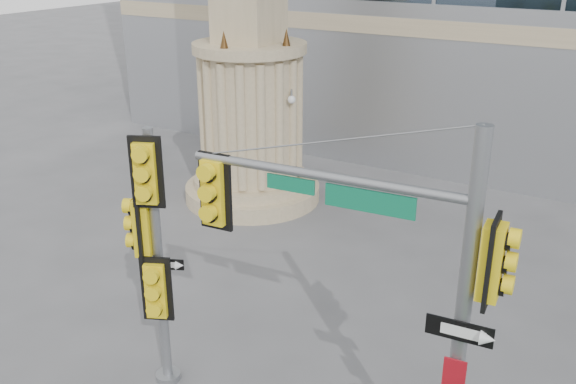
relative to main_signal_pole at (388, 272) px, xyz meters
The scene contains 3 objects.
monument 12.16m from the main_signal_pole, 132.91° to the left, with size 4.40×4.40×16.60m.
main_signal_pole is the anchor object (origin of this frame).
secondary_signal_pole 4.52m from the main_signal_pole, behind, with size 0.96×0.70×5.11m.
Camera 1 is at (5.01, -7.34, 8.07)m, focal length 40.00 mm.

